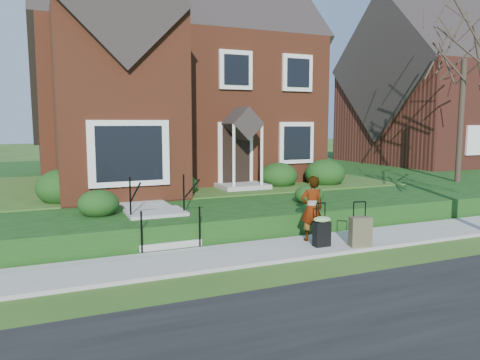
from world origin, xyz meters
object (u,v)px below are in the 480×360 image
woman (312,208)px  suitcase_olive (360,231)px  front_steps (160,223)px  suitcase_black (322,230)px

woman → suitcase_olive: woman is taller
front_steps → suitcase_black: size_ratio=2.05×
woman → suitcase_black: bearing=91.4°
suitcase_olive → suitcase_black: bearing=170.5°
front_steps → suitcase_olive: (3.94, -2.44, -0.06)m
woman → suitcase_black: size_ratio=1.55×
woman → suitcase_olive: bearing=137.6°
suitcase_black → suitcase_olive: 0.86m
suitcase_black → suitcase_olive: (0.79, -0.35, -0.04)m
woman → suitcase_olive: size_ratio=1.51×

